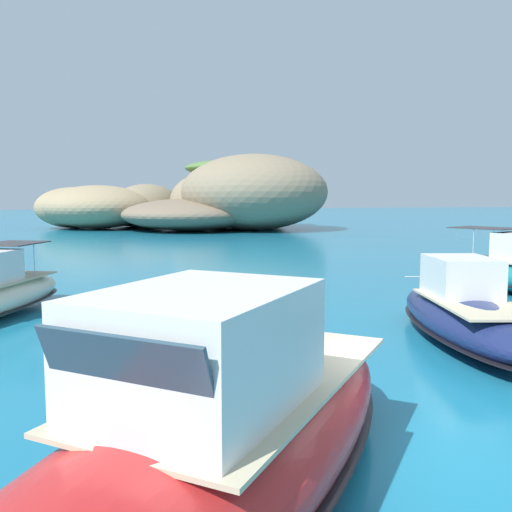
% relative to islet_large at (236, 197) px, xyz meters
% --- Properties ---
extents(ground_plane, '(400.00, 400.00, 0.00)m').
position_rel_islet_large_xyz_m(ground_plane, '(-14.63, -62.58, -4.20)').
color(ground_plane, '#197093').
extents(islet_large, '(31.72, 26.82, 9.69)m').
position_rel_islet_large_xyz_m(islet_large, '(0.00, 0.00, 0.00)').
color(islet_large, '#84755B').
rests_on(islet_large, ground).
extents(islet_small, '(22.91, 18.72, 6.06)m').
position_rel_islet_large_xyz_m(islet_small, '(-16.17, 8.00, -1.36)').
color(islet_small, '#9E8966').
rests_on(islet_small, ground).
extents(motorboat_red, '(9.30, 9.59, 3.03)m').
position_rel_islet_large_xyz_m(motorboat_red, '(-17.94, -63.21, -3.19)').
color(motorboat_red, red).
rests_on(motorboat_red, ground).
extents(motorboat_navy, '(4.72, 8.48, 2.40)m').
position_rel_islet_large_xyz_m(motorboat_navy, '(-9.27, -57.10, -3.40)').
color(motorboat_navy, navy).
rests_on(motorboat_navy, ground).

